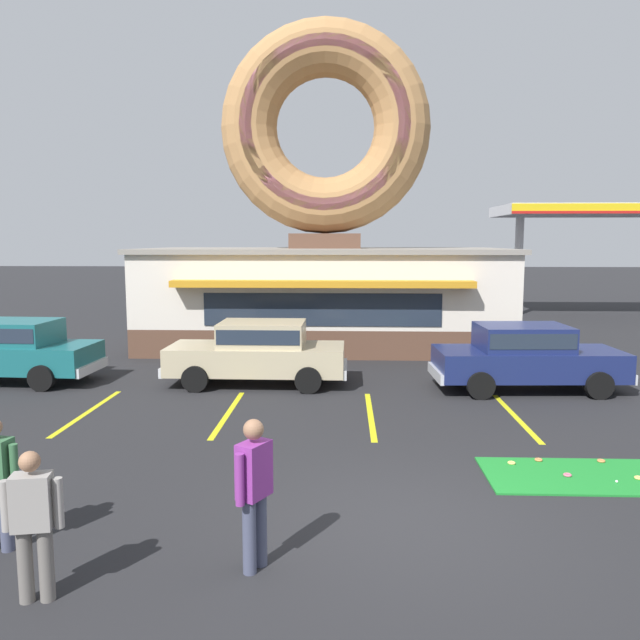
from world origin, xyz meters
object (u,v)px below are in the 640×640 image
car_navy (526,355)px  trash_bin (550,347)px  golf_ball (617,481)px  car_teal (10,349)px  pedestrian_blue_sweater_man (33,520)px  pedestrian_hooded_kid (254,487)px  car_champagne (259,350)px

car_navy → trash_bin: size_ratio=4.75×
golf_ball → trash_bin: (2.03, 9.41, 0.45)m
car_navy → car_teal: bearing=178.4°
car_teal → pedestrian_blue_sweater_man: (5.49, -9.65, -0.01)m
golf_ball → car_teal: car_teal is taller
pedestrian_hooded_kid → golf_ball: bearing=27.2°
car_teal → trash_bin: 15.02m
car_champagne → pedestrian_hooded_kid: 9.01m
car_teal → trash_bin: car_teal is taller
golf_ball → car_champagne: (-6.24, 6.33, 0.82)m
car_champagne → pedestrian_hooded_kid: bearing=-82.5°
golf_ball → car_navy: car_navy is taller
golf_ball → car_navy: bearing=86.8°
car_navy → pedestrian_hooded_kid: bearing=-122.1°
car_champagne → trash_bin: car_champagne is taller
golf_ball → pedestrian_hooded_kid: size_ratio=0.02×
golf_ball → car_champagne: car_champagne is taller
car_teal → trash_bin: (14.70, 3.06, -0.37)m
car_champagne → golf_ball: bearing=-45.4°
car_champagne → car_navy: bearing=-3.0°
car_champagne → trash_bin: (8.27, 3.08, -0.37)m
golf_ball → car_navy: (0.33, 5.98, 0.82)m
pedestrian_blue_sweater_man → trash_bin: bearing=54.1°
car_navy → trash_bin: 3.85m
car_teal → car_navy: 13.00m
car_champagne → pedestrian_blue_sweater_man: bearing=-95.6°
golf_ball → trash_bin: bearing=77.8°
trash_bin → golf_ball: bearing=-102.2°
pedestrian_hooded_kid → trash_bin: pedestrian_hooded_kid is taller
car_champagne → pedestrian_hooded_kid: pedestrian_hooded_kid is taller
car_navy → trash_bin: bearing=63.6°
pedestrian_blue_sweater_man → pedestrian_hooded_kid: bearing=18.3°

